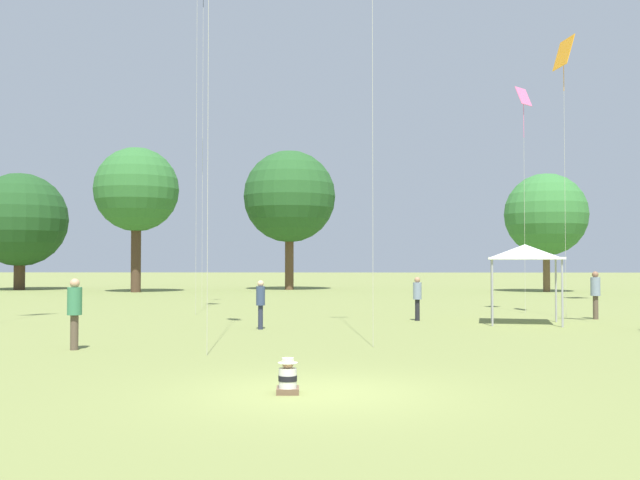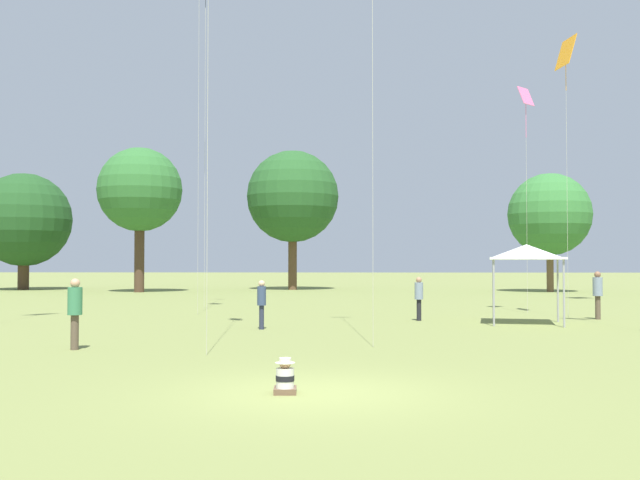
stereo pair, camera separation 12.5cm
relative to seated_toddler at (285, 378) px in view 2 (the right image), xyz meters
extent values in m
plane|color=olive|center=(0.49, 0.10, -0.26)|extent=(300.00, 300.00, 0.00)
cube|color=brown|center=(0.00, 0.06, -0.21)|extent=(0.40, 0.49, 0.10)
cylinder|color=silver|center=(0.00, -0.02, 0.01)|extent=(0.32, 0.32, 0.33)
cylinder|color=black|center=(0.00, -0.02, 0.01)|extent=(0.33, 0.33, 0.09)
sphere|color=tan|center=(0.00, -0.02, 0.26)|extent=(0.20, 0.20, 0.20)
cylinder|color=beige|center=(0.00, -0.02, 0.26)|extent=(0.33, 0.33, 0.01)
cylinder|color=beige|center=(0.00, -0.02, 0.30)|extent=(0.20, 0.20, 0.09)
cylinder|color=brown|center=(10.74, 16.69, 0.20)|extent=(0.24, 0.24, 0.91)
cylinder|color=gray|center=(10.74, 16.69, 1.01)|extent=(0.43, 0.43, 0.72)
sphere|color=brown|center=(10.74, 16.69, 1.47)|extent=(0.25, 0.25, 0.25)
cylinder|color=black|center=(3.78, 15.79, 0.14)|extent=(0.24, 0.24, 0.81)
cylinder|color=gray|center=(3.78, 15.79, 0.87)|extent=(0.44, 0.44, 0.64)
sphere|color=#A37556|center=(3.78, 15.79, 1.28)|extent=(0.22, 0.22, 0.22)
cylinder|color=#282D42|center=(-1.75, 11.98, 0.14)|extent=(0.22, 0.22, 0.79)
cylinder|color=#334260|center=(-1.75, 11.98, 0.84)|extent=(0.40, 0.40, 0.62)
sphere|color=#DBAD89|center=(-1.75, 11.98, 1.25)|extent=(0.21, 0.21, 0.21)
cylinder|color=brown|center=(-5.81, 6.11, 0.18)|extent=(0.27, 0.27, 0.88)
cylinder|color=#387A51|center=(-5.81, 6.11, 0.97)|extent=(0.49, 0.49, 0.70)
sphere|color=tan|center=(-5.81, 6.11, 1.42)|extent=(0.24, 0.24, 0.24)
cube|color=white|center=(7.48, 14.42, 2.08)|extent=(3.01, 3.01, 0.08)
cone|color=white|center=(7.48, 14.42, 2.35)|extent=(2.86, 2.86, 0.46)
cylinder|color=#99999E|center=(6.56, 15.77, 0.89)|extent=(0.07, 0.07, 2.30)
cylinder|color=#99999E|center=(8.84, 15.34, 0.89)|extent=(0.07, 0.07, 2.30)
cylinder|color=#99999E|center=(6.13, 13.50, 0.89)|extent=(0.07, 0.07, 2.30)
cylinder|color=#99999E|center=(8.40, 13.06, 0.89)|extent=(0.07, 0.07, 2.30)
cylinder|color=#BCB7A8|center=(-5.79, 23.26, 7.96)|extent=(0.01, 0.01, 16.42)
cylinder|color=#BCB7A8|center=(-5.22, 18.81, 7.52)|extent=(0.01, 0.01, 15.55)
cube|color=orange|center=(9.77, 17.25, 10.29)|extent=(0.58, 1.29, 1.20)
cylinder|color=orange|center=(9.77, 17.25, 9.31)|extent=(0.02, 0.02, 1.09)
cylinder|color=#BCB7A8|center=(9.77, 17.25, 5.02)|extent=(0.01, 0.01, 10.55)
cube|color=pink|center=(8.86, 20.07, 9.18)|extent=(0.85, 0.86, 0.81)
cylinder|color=pink|center=(8.86, 20.07, 8.12)|extent=(0.02, 0.02, 1.51)
cylinder|color=#BCB7A8|center=(8.86, 20.07, 4.46)|extent=(0.01, 0.01, 9.43)
cylinder|color=brown|center=(16.23, 43.64, 1.79)|extent=(0.51, 0.51, 4.09)
sphere|color=#337033|center=(16.23, 43.64, 5.53)|extent=(6.14, 6.14, 6.14)
cylinder|color=#473323|center=(-24.85, 46.63, 1.53)|extent=(0.87, 0.87, 3.57)
sphere|color=#1E471E|center=(-24.85, 46.63, 5.38)|extent=(7.49, 7.49, 7.49)
cylinder|color=brown|center=(-3.26, 47.57, 2.48)|extent=(0.70, 0.70, 5.49)
sphere|color=#235123|center=(-3.26, 47.57, 7.27)|extent=(7.42, 7.42, 7.42)
cylinder|color=#473323|center=(-14.23, 42.18, 2.69)|extent=(0.73, 0.73, 5.89)
sphere|color=#2D662D|center=(-14.23, 42.18, 7.34)|extent=(6.22, 6.22, 6.22)
camera|label=1|loc=(0.89, -12.54, 1.94)|focal=42.00mm
camera|label=2|loc=(1.02, -12.54, 1.94)|focal=42.00mm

